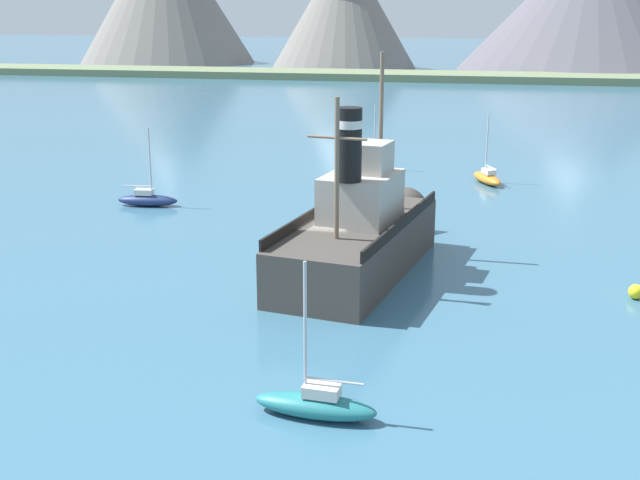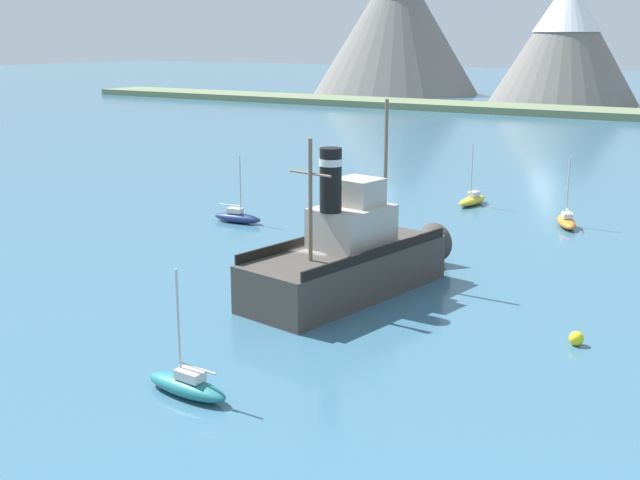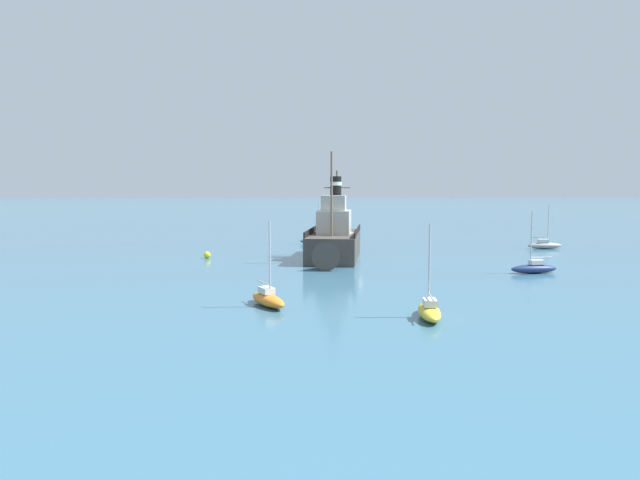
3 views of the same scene
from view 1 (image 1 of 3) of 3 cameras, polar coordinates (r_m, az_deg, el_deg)
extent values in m
plane|color=#38667F|center=(37.26, 0.23, -2.39)|extent=(600.00, 600.00, 0.00)
cone|color=slate|center=(166.95, 1.73, 16.30)|extent=(29.24, 29.24, 24.30)
cone|color=#56545B|center=(168.85, 18.66, 15.77)|extent=(49.69, 49.69, 25.94)
cube|color=#6B7A56|center=(140.74, 9.08, 11.42)|extent=(240.00, 12.00, 1.20)
cube|color=#423D38|center=(36.97, 2.64, -0.60)|extent=(6.40, 12.58, 2.40)
cone|color=#423D38|center=(43.60, 5.75, 1.94)|extent=(2.73, 2.77, 2.35)
cube|color=#B2ADA3|center=(36.84, 2.94, 3.03)|extent=(3.64, 4.46, 2.20)
cube|color=#B2ADA3|center=(36.94, 3.23, 5.92)|extent=(2.51, 2.35, 1.40)
cylinder|color=black|center=(34.73, 2.09, 6.78)|extent=(1.10, 1.10, 3.20)
cylinder|color=silver|center=(34.60, 2.11, 8.24)|extent=(1.16, 1.16, 0.35)
cylinder|color=#75604C|center=(38.96, 4.34, 7.70)|extent=(0.20, 0.20, 7.50)
cylinder|color=#75604C|center=(33.49, 1.21, 5.04)|extent=(0.20, 0.20, 6.00)
cylinder|color=#75604C|center=(33.26, 1.22, 7.27)|extent=(2.58, 0.57, 0.12)
cube|color=black|center=(37.32, -0.46, 1.88)|extent=(2.08, 11.25, 0.50)
cube|color=black|center=(35.96, 5.91, 1.24)|extent=(2.08, 11.25, 0.50)
ellipsoid|color=navy|center=(51.01, -12.16, 2.77)|extent=(3.88, 1.44, 0.70)
cube|color=silver|center=(50.95, -12.41, 3.36)|extent=(1.15, 0.74, 0.36)
cylinder|color=#B7B7BC|center=(50.41, -12.00, 5.48)|extent=(0.10, 0.10, 4.20)
cylinder|color=#B7B7BC|center=(51.01, -12.86, 3.77)|extent=(1.80, 0.24, 0.08)
ellipsoid|color=orange|center=(57.57, 11.78, 4.31)|extent=(2.61, 3.91, 0.70)
cube|color=silver|center=(57.28, 11.90, 4.79)|extent=(1.05, 1.27, 0.36)
cylinder|color=#B7B7BC|center=(57.39, 11.80, 6.76)|extent=(0.10, 0.10, 4.20)
cylinder|color=#B7B7BC|center=(56.86, 12.09, 5.07)|extent=(0.83, 1.66, 0.08)
ellipsoid|color=gold|center=(61.70, 3.95, 5.40)|extent=(1.58, 3.91, 0.70)
cube|color=silver|center=(61.79, 4.01, 5.91)|extent=(0.78, 1.17, 0.36)
cylinder|color=#B7B7BC|center=(61.00, 3.92, 7.61)|extent=(0.10, 0.10, 4.20)
cylinder|color=#B7B7BC|center=(62.11, 4.12, 6.31)|extent=(0.31, 1.80, 0.08)
ellipsoid|color=#23757A|center=(24.63, -0.35, -11.71)|extent=(3.87, 1.36, 0.70)
cube|color=silver|center=(24.34, 0.11, -10.67)|extent=(1.14, 0.71, 0.36)
cylinder|color=#B7B7BC|center=(23.66, -1.06, -6.37)|extent=(0.10, 0.10, 4.20)
cylinder|color=#B7B7BC|center=(24.08, 1.04, -10.00)|extent=(1.80, 0.20, 0.08)
sphere|color=yellow|center=(36.51, 21.55, -3.44)|extent=(0.64, 0.64, 0.64)
camera|label=2|loc=(14.17, 101.73, 1.69)|focal=45.00mm
camera|label=3|loc=(88.76, 11.61, 12.60)|focal=32.00mm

